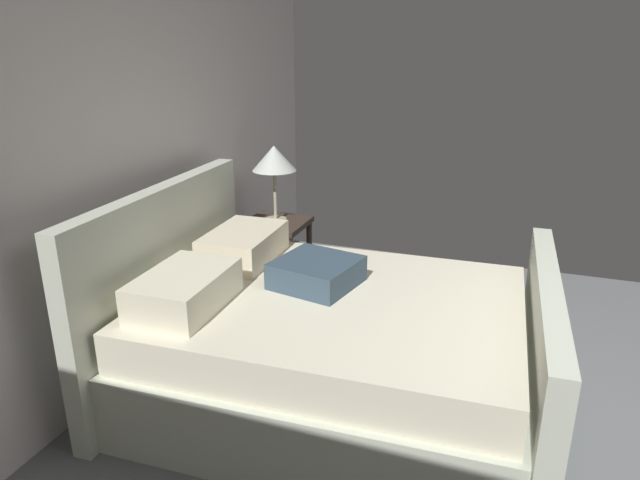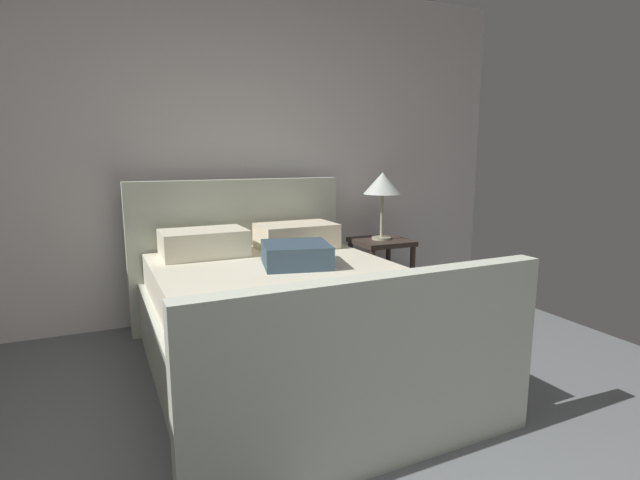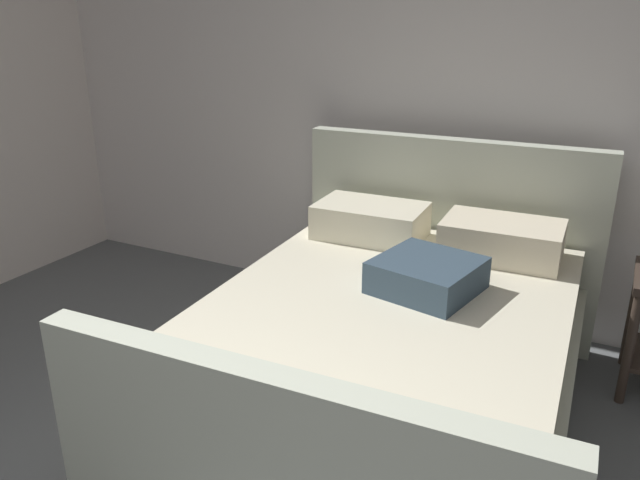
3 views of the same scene
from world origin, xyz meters
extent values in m
cube|color=white|center=(0.00, 2.89, 1.32)|extent=(5.36, 0.12, 2.64)
cube|color=beige|center=(0.26, 1.63, 0.20)|extent=(1.58, 1.96, 0.40)
cube|color=beige|center=(0.23, 2.63, 0.56)|extent=(1.63, 0.16, 1.12)
cube|color=beige|center=(0.30, 0.63, 0.42)|extent=(1.63, 0.16, 0.83)
cube|color=beige|center=(0.26, 1.63, 0.51)|extent=(1.49, 1.89, 0.22)
cube|color=#EAE2C5|center=(-0.10, 2.29, 0.71)|extent=(0.57, 0.38, 0.18)
cube|color=beige|center=(0.58, 2.32, 0.71)|extent=(0.57, 0.38, 0.18)
cube|color=#36495B|center=(0.38, 1.78, 0.69)|extent=(0.47, 0.47, 0.14)
cube|color=#3C2F27|center=(1.40, 2.47, 0.58)|extent=(0.44, 0.44, 0.04)
cube|color=#3C2F27|center=(1.40, 2.47, 0.18)|extent=(0.40, 0.40, 0.02)
cylinder|color=#3C2F27|center=(1.21, 2.28, 0.28)|extent=(0.04, 0.04, 0.56)
cylinder|color=#3C2F27|center=(1.59, 2.28, 0.28)|extent=(0.04, 0.04, 0.56)
cylinder|color=#3C2F27|center=(1.21, 2.66, 0.28)|extent=(0.04, 0.04, 0.56)
cylinder|color=#3C2F27|center=(1.59, 2.66, 0.28)|extent=(0.04, 0.04, 0.56)
cylinder|color=#B7B293|center=(1.40, 2.47, 0.61)|extent=(0.16, 0.16, 0.02)
cylinder|color=#B7B293|center=(1.40, 2.47, 0.80)|extent=(0.02, 0.02, 0.36)
cone|color=silver|center=(1.40, 2.47, 1.07)|extent=(0.31, 0.31, 0.18)
camera|label=1|loc=(-2.27, 0.81, 1.86)|focal=32.14mm
camera|label=2|loc=(-0.64, -0.93, 1.30)|focal=26.81mm
camera|label=3|loc=(1.07, -0.60, 1.76)|focal=34.81mm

